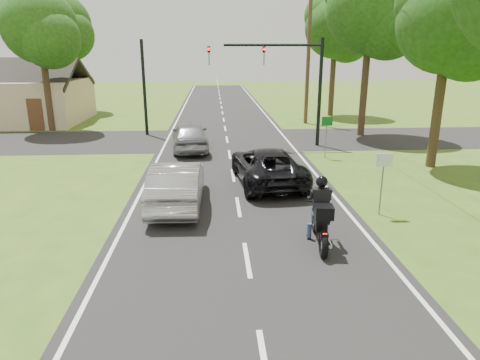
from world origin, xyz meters
name	(u,v)px	position (x,y,z in m)	size (l,w,h in m)	color
ground	(247,260)	(0.00, 0.00, 0.00)	(140.00, 140.00, 0.00)	#385818
road	(231,164)	(0.00, 10.00, 0.01)	(8.00, 100.00, 0.01)	black
cross_road	(227,140)	(0.00, 16.00, 0.01)	(60.00, 7.00, 0.01)	black
motorcycle_rider	(321,219)	(2.11, 0.78, 0.80)	(0.71, 2.37, 2.05)	black
dark_suv	(267,166)	(1.37, 6.80, 0.75)	(2.47, 5.35, 1.49)	black
silver_sedan	(177,184)	(-2.13, 4.29, 0.81)	(1.68, 4.82, 1.59)	#ACACB1
silver_suv	(190,136)	(-2.13, 13.18, 0.82)	(1.90, 4.73, 1.61)	gray
traffic_signal	(288,73)	(3.34, 14.00, 4.14)	(6.38, 0.44, 6.00)	black
signal_pole_far	(144,88)	(-5.20, 18.00, 3.00)	(0.20, 0.20, 6.00)	black
utility_pole_far	(308,54)	(6.20, 22.00, 5.08)	(1.60, 0.28, 10.00)	brown
sign_white	(384,169)	(4.70, 2.98, 1.60)	(0.55, 0.07, 2.12)	slate
sign_green	(327,127)	(4.90, 10.98, 1.60)	(0.55, 0.07, 2.12)	slate
tree_row_c	(457,28)	(9.75, 8.80, 6.23)	(4.80, 4.65, 8.76)	#332316
tree_row_d	(377,14)	(9.10, 16.76, 7.43)	(5.76, 5.58, 10.45)	#332316
tree_row_e	(339,31)	(9.48, 25.78, 6.83)	(5.28, 5.12, 9.61)	#332316
tree_left_near	(43,31)	(-11.73, 19.78, 6.53)	(5.12, 4.96, 9.22)	#332316
tree_left_far	(62,29)	(-13.70, 29.76, 7.13)	(5.76, 5.58, 10.14)	#332316
house	(15,99)	(-16.00, 24.00, 1.77)	(10.20, 8.00, 4.84)	tan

